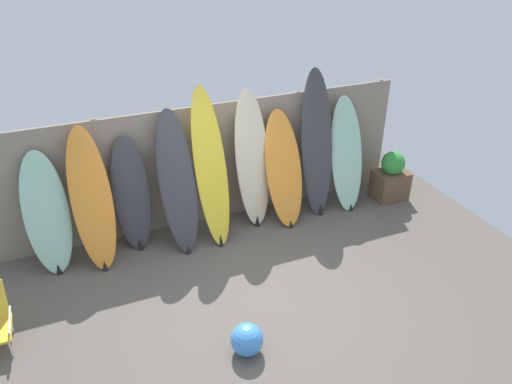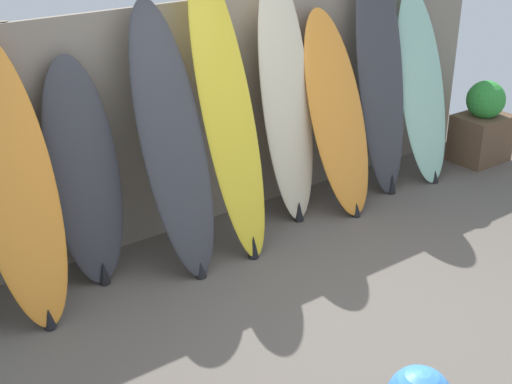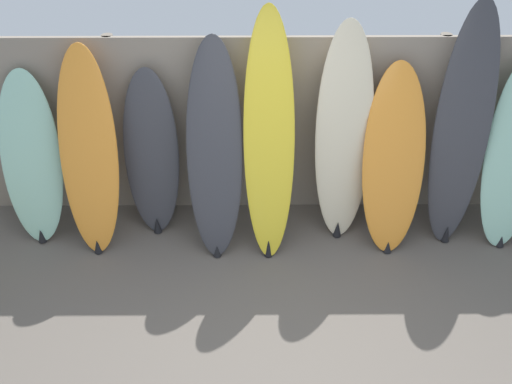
# 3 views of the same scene
# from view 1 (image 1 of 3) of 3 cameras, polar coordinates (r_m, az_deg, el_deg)

# --- Properties ---
(ground) EXTENTS (7.68, 7.68, 0.00)m
(ground) POSITION_cam_1_polar(r_m,az_deg,el_deg) (6.18, 0.33, -12.19)
(ground) COLOR #5B544C
(fence_back) EXTENTS (6.08, 0.11, 1.80)m
(fence_back) POSITION_cam_1_polar(r_m,az_deg,el_deg) (7.25, -5.75, 3.16)
(fence_back) COLOR gray
(fence_back) RESTS_ON ground
(surfboard_seafoam_0) EXTENTS (0.57, 0.57, 1.57)m
(surfboard_seafoam_0) POSITION_cam_1_polar(r_m,az_deg,el_deg) (6.81, -22.82, -2.36)
(surfboard_seafoam_0) COLOR #9ED6BC
(surfboard_seafoam_0) RESTS_ON ground
(surfboard_orange_1) EXTENTS (0.52, 0.69, 1.82)m
(surfboard_orange_1) POSITION_cam_1_polar(r_m,az_deg,el_deg) (6.65, -18.25, -0.95)
(surfboard_orange_1) COLOR orange
(surfboard_orange_1) RESTS_ON ground
(surfboard_charcoal_2) EXTENTS (0.52, 0.41, 1.59)m
(surfboard_charcoal_2) POSITION_cam_1_polar(r_m,az_deg,el_deg) (6.87, -14.01, -0.39)
(surfboard_charcoal_2) COLOR #38383D
(surfboard_charcoal_2) RESTS_ON ground
(surfboard_charcoal_3) EXTENTS (0.50, 0.72, 1.90)m
(surfboard_charcoal_3) POSITION_cam_1_polar(r_m,az_deg,el_deg) (6.71, -8.96, 0.99)
(surfboard_charcoal_3) COLOR #38383D
(surfboard_charcoal_3) RESTS_ON ground
(surfboard_yellow_4) EXTENTS (0.46, 0.74, 2.14)m
(surfboard_yellow_4) POSITION_cam_1_polar(r_m,az_deg,el_deg) (6.76, -5.18, 2.56)
(surfboard_yellow_4) COLOR yellow
(surfboard_yellow_4) RESTS_ON ground
(surfboard_cream_5) EXTENTS (0.55, 0.49, 2.02)m
(surfboard_cream_5) POSITION_cam_1_polar(r_m,az_deg,el_deg) (7.11, -0.41, 3.60)
(surfboard_cream_5) COLOR beige
(surfboard_cream_5) RESTS_ON ground
(surfboard_orange_6) EXTENTS (0.56, 0.69, 1.66)m
(surfboard_orange_6) POSITION_cam_1_polar(r_m,az_deg,el_deg) (7.25, 3.19, 2.56)
(surfboard_orange_6) COLOR orange
(surfboard_orange_6) RESTS_ON ground
(surfboard_charcoal_7) EXTENTS (0.55, 0.64, 2.18)m
(surfboard_charcoal_7) POSITION_cam_1_polar(r_m,az_deg,el_deg) (7.46, 6.96, 5.36)
(surfboard_charcoal_7) COLOR #38383D
(surfboard_charcoal_7) RESTS_ON ground
(surfboard_seafoam_8) EXTENTS (0.57, 0.66, 1.71)m
(surfboard_seafoam_8) POSITION_cam_1_polar(r_m,az_deg,el_deg) (7.74, 10.31, 4.18)
(surfboard_seafoam_8) COLOR #9ED6BC
(surfboard_seafoam_8) RESTS_ON ground
(planter_box) EXTENTS (0.52, 0.41, 0.81)m
(planter_box) POSITION_cam_1_polar(r_m,az_deg,el_deg) (8.27, 15.16, 1.60)
(planter_box) COLOR brown
(planter_box) RESTS_ON ground
(beach_ball) EXTENTS (0.35, 0.35, 0.35)m
(beach_ball) POSITION_cam_1_polar(r_m,az_deg,el_deg) (5.48, -1.04, -16.51)
(beach_ball) COLOR #3F8CE5
(beach_ball) RESTS_ON ground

